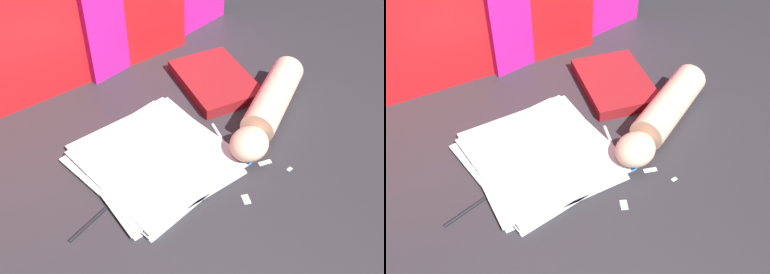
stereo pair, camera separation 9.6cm
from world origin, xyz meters
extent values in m
plane|color=#2D2B30|center=(0.00, 0.00, 0.00)|extent=(6.00, 6.00, 0.00)
cube|color=white|center=(-0.09, 0.06, 0.00)|extent=(0.31, 0.32, 0.00)
cube|color=white|center=(-0.09, 0.06, 0.00)|extent=(0.30, 0.31, 0.00)
cube|color=white|center=(-0.09, 0.06, 0.01)|extent=(0.31, 0.32, 0.00)
cube|color=white|center=(-0.09, 0.06, 0.01)|extent=(0.31, 0.32, 0.00)
cube|color=white|center=(-0.09, 0.06, 0.01)|extent=(0.30, 0.31, 0.00)
cube|color=white|center=(-0.08, 0.06, 0.02)|extent=(0.30, 0.31, 0.00)
cube|color=maroon|center=(0.20, 0.18, 0.01)|extent=(0.22, 0.27, 0.03)
sphere|color=silver|center=(0.06, -0.02, 0.00)|extent=(0.01, 0.01, 0.01)
cylinder|color=silver|center=(0.05, 0.02, 0.00)|extent=(0.03, 0.10, 0.01)
torus|color=blue|center=(0.06, -0.06, 0.00)|extent=(0.06, 0.06, 0.01)
cylinder|color=silver|center=(0.07, 0.02, 0.00)|extent=(0.04, 0.09, 0.01)
torus|color=blue|center=(0.05, -0.05, 0.00)|extent=(0.07, 0.07, 0.01)
cylinder|color=beige|center=(0.24, 0.01, 0.04)|extent=(0.27, 0.18, 0.08)
ellipsoid|color=beige|center=(0.08, -0.06, 0.04)|extent=(0.12, 0.12, 0.06)
cube|color=white|center=(-0.01, -0.15, 0.00)|extent=(0.02, 0.03, 0.00)
cube|color=white|center=(0.12, -0.15, 0.00)|extent=(0.01, 0.01, 0.00)
cube|color=white|center=(0.09, -0.10, 0.00)|extent=(0.03, 0.02, 0.00)
cylinder|color=black|center=(-0.27, 0.01, 0.00)|extent=(0.13, 0.04, 0.01)
camera|label=1|loc=(-0.46, -0.51, 0.72)|focal=42.00mm
camera|label=2|loc=(-0.39, -0.56, 0.72)|focal=42.00mm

